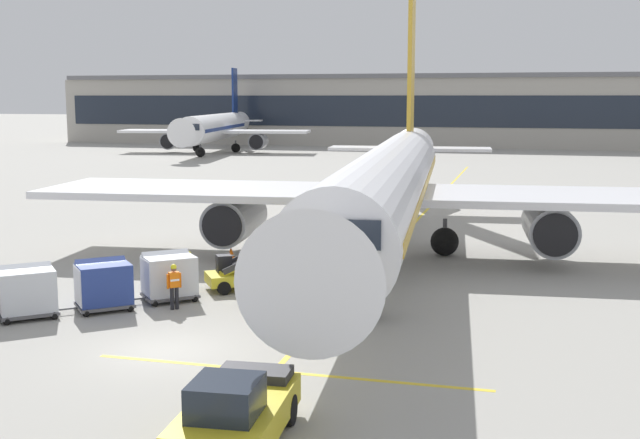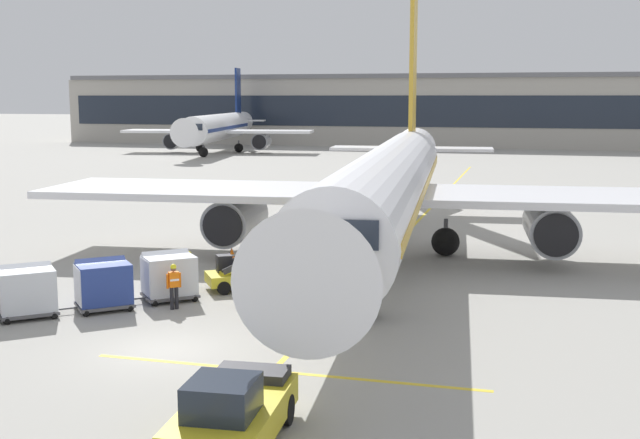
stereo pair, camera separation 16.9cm
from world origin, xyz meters
name	(u,v)px [view 2 (the right image)]	position (x,y,z in m)	size (l,w,h in m)	color
ground_plane	(163,351)	(0.00, 0.00, 0.00)	(600.00, 600.00, 0.00)	#9E9B93
parked_airplane	(390,185)	(4.24, 16.66, 3.65)	(35.34, 44.87, 15.01)	white
belt_loader	(254,268)	(-0.06, 8.76, 0.85)	(5.16, 3.99, 2.90)	gold
baggage_cart_lead	(169,275)	(-2.63, 6.00, 1.00)	(2.58, 2.52, 1.91)	#515156
baggage_cart_second	(103,284)	(-4.38, 4.03, 1.00)	(2.58, 2.52, 1.91)	#515156
baggage_cart_third	(27,290)	(-6.52, 2.36, 1.00)	(2.58, 2.52, 1.91)	#515156
pushback_tug	(232,412)	(4.68, -6.03, 0.83)	(2.40, 4.54, 1.83)	gold
ground_crew_by_loader	(189,269)	(-2.32, 7.24, 1.00)	(0.56, 0.31, 1.74)	#333847
ground_crew_by_carts	(174,283)	(-1.83, 4.75, 1.00)	(0.45, 0.43, 1.74)	black
ground_crew_marshaller	(242,281)	(0.53, 5.77, 1.00)	(0.41, 0.49, 1.74)	#514C42
safety_cone_engine_keepout	(232,256)	(-2.75, 13.17, 0.36)	(0.66, 0.66, 0.75)	black
safety_cone_wingtip	(232,254)	(-3.10, 14.00, 0.31)	(0.55, 0.55, 0.63)	black
apron_guidance_line_lead_in	(380,260)	(3.95, 15.83, 0.00)	(0.20, 110.00, 0.01)	yellow
apron_guidance_line_stop_bar	(284,372)	(4.32, -0.93, 0.00)	(12.00, 0.20, 0.01)	yellow
terminal_building	(411,110)	(-9.08, 111.00, 5.69)	(117.94, 14.90, 11.48)	#A8A399
distant_airplane	(218,128)	(-32.78, 85.28, 3.49)	(27.41, 36.60, 12.37)	white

